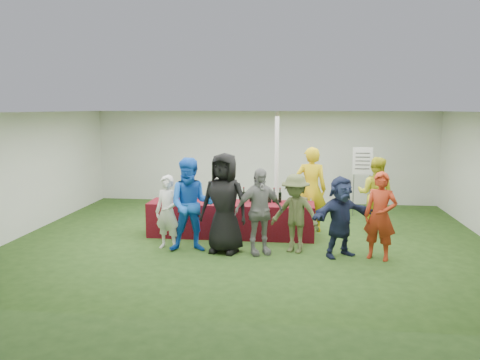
# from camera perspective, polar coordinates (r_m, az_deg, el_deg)

# --- Properties ---
(ground) EXTENTS (60.00, 60.00, 0.00)m
(ground) POSITION_cam_1_polar(r_m,az_deg,el_deg) (10.17, 1.26, -7.14)
(ground) COLOR #284719
(ground) RESTS_ON ground
(tent) EXTENTS (10.00, 10.00, 10.00)m
(tent) POSITION_cam_1_polar(r_m,az_deg,el_deg) (11.03, 4.48, 1.26)
(tent) COLOR white
(tent) RESTS_ON ground
(serving_table) EXTENTS (3.60, 0.80, 0.75)m
(serving_table) POSITION_cam_1_polar(r_m,az_deg,el_deg) (10.27, -1.11, -4.81)
(serving_table) COLOR #591220
(serving_table) RESTS_ON ground
(wine_bottles) EXTENTS (0.86, 0.14, 0.32)m
(wine_bottles) POSITION_cam_1_polar(r_m,az_deg,el_deg) (10.23, 2.75, -2.03)
(wine_bottles) COLOR black
(wine_bottles) RESTS_ON serving_table
(wine_glasses) EXTENTS (1.21, 0.08, 0.16)m
(wine_glasses) POSITION_cam_1_polar(r_m,az_deg,el_deg) (10.07, -6.22, -2.30)
(wine_glasses) COLOR silver
(wine_glasses) RESTS_ON serving_table
(water_bottle) EXTENTS (0.07, 0.07, 0.23)m
(water_bottle) POSITION_cam_1_polar(r_m,az_deg,el_deg) (10.25, -1.31, -2.09)
(water_bottle) COLOR silver
(water_bottle) RESTS_ON serving_table
(bar_towel) EXTENTS (0.25, 0.18, 0.03)m
(bar_towel) POSITION_cam_1_polar(r_m,az_deg,el_deg) (10.14, 7.32, -2.80)
(bar_towel) COLOR white
(bar_towel) RESTS_ON serving_table
(dump_bucket) EXTENTS (0.25, 0.25, 0.18)m
(dump_bucket) POSITION_cam_1_polar(r_m,az_deg,el_deg) (9.86, 7.52, -2.69)
(dump_bucket) COLOR slate
(dump_bucket) RESTS_ON serving_table
(wine_list_sign) EXTENTS (0.50, 0.03, 1.80)m
(wine_list_sign) POSITION_cam_1_polar(r_m,az_deg,el_deg) (12.35, 14.69, 1.64)
(wine_list_sign) COLOR slate
(wine_list_sign) RESTS_ON ground
(staff_pourer) EXTENTS (0.73, 0.50, 1.93)m
(staff_pourer) POSITION_cam_1_polar(r_m,az_deg,el_deg) (10.71, 8.63, -1.13)
(staff_pourer) COLOR gold
(staff_pourer) RESTS_ON ground
(staff_back) EXTENTS (1.00, 0.90, 1.70)m
(staff_back) POSITION_cam_1_polar(r_m,az_deg,el_deg) (11.07, 16.17, -1.66)
(staff_back) COLOR gold
(staff_back) RESTS_ON ground
(customer_0) EXTENTS (0.62, 0.50, 1.48)m
(customer_0) POSITION_cam_1_polar(r_m,az_deg,el_deg) (9.40, -8.80, -3.90)
(customer_0) COLOR silver
(customer_0) RESTS_ON ground
(customer_1) EXTENTS (1.00, 0.83, 1.84)m
(customer_1) POSITION_cam_1_polar(r_m,az_deg,el_deg) (9.15, -5.95, -3.04)
(customer_1) COLOR blue
(customer_1) RESTS_ON ground
(customer_2) EXTENTS (1.07, 0.82, 1.95)m
(customer_2) POSITION_cam_1_polar(r_m,az_deg,el_deg) (9.03, -1.93, -2.82)
(customer_2) COLOR black
(customer_2) RESTS_ON ground
(customer_3) EXTENTS (1.06, 0.80, 1.67)m
(customer_3) POSITION_cam_1_polar(r_m,az_deg,el_deg) (8.94, 2.32, -3.85)
(customer_3) COLOR gray
(customer_3) RESTS_ON ground
(customer_4) EXTENTS (1.14, 0.91, 1.54)m
(customer_4) POSITION_cam_1_polar(r_m,az_deg,el_deg) (9.12, 6.75, -4.08)
(customer_4) COLOR #4B532D
(customer_4) RESTS_ON ground
(customer_5) EXTENTS (1.45, 1.15, 1.54)m
(customer_5) POSITION_cam_1_polar(r_m,az_deg,el_deg) (9.01, 12.16, -4.38)
(customer_5) COLOR #1C2444
(customer_5) RESTS_ON ground
(customer_6) EXTENTS (0.70, 0.60, 1.64)m
(customer_6) POSITION_cam_1_polar(r_m,az_deg,el_deg) (9.00, 16.73, -4.23)
(customer_6) COLOR #A22B14
(customer_6) RESTS_ON ground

